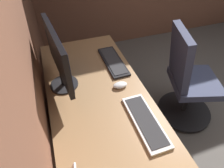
{
  "coord_description": "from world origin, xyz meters",
  "views": [
    {
      "loc": [
        -0.54,
        1.84,
        1.69
      ],
      "look_at": [
        0.21,
        1.58,
        0.95
      ],
      "focal_mm": 30.79,
      "sensor_mm": 36.0,
      "label": 1
    }
  ],
  "objects": [
    {
      "name": "mouse_main",
      "position": [
        0.38,
        1.46,
        0.75
      ],
      "size": [
        0.06,
        0.1,
        0.03
      ],
      "primitive_type": "ellipsoid",
      "color": "silver",
      "rests_on": "desk"
    },
    {
      "name": "keyboard_main",
      "position": [
        0.67,
        1.41,
        0.74
      ],
      "size": [
        0.42,
        0.15,
        0.02
      ],
      "color": "black",
      "rests_on": "desk"
    },
    {
      "name": "drawer_pedestal",
      "position": [
        0.36,
        1.65,
        0.35
      ],
      "size": [
        0.4,
        0.51,
        0.69
      ],
      "color": "#936D47",
      "rests_on": "ground"
    },
    {
      "name": "desk",
      "position": [
        0.21,
        1.63,
        0.66
      ],
      "size": [
        1.83,
        0.68,
        0.73
      ],
      "color": "#936D47",
      "rests_on": "ground"
    },
    {
      "name": "keyboard_spare",
      "position": [
        0.04,
        1.42,
        0.74
      ],
      "size": [
        0.42,
        0.14,
        0.02
      ],
      "color": "silver",
      "rests_on": "desk"
    },
    {
      "name": "monitor_primary",
      "position": [
        0.53,
        1.83,
        0.98
      ],
      "size": [
        0.54,
        0.2,
        0.43
      ],
      "color": "black",
      "rests_on": "desk"
    },
    {
      "name": "office_chair",
      "position": [
        0.49,
        0.73,
        0.46
      ],
      "size": [
        0.56,
        0.6,
        0.97
      ],
      "color": "#383D56",
      "rests_on": "ground"
    }
  ]
}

